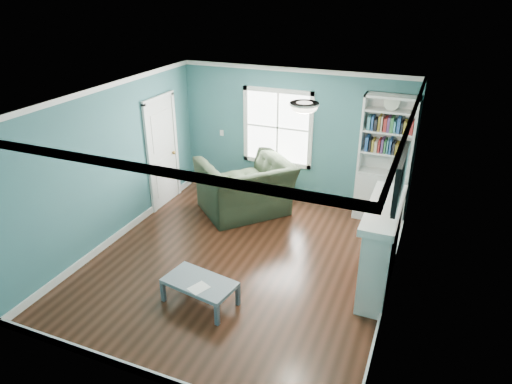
% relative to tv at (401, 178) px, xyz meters
% --- Properties ---
extents(floor, '(5.00, 5.00, 0.00)m').
position_rel_tv_xyz_m(floor, '(-2.20, -0.20, -1.72)').
color(floor, black).
rests_on(floor, ground).
extents(room_walls, '(5.00, 5.00, 5.00)m').
position_rel_tv_xyz_m(room_walls, '(-2.20, -0.20, -0.14)').
color(room_walls, '#386A72').
rests_on(room_walls, ground).
extents(trim, '(4.50, 5.00, 2.60)m').
position_rel_tv_xyz_m(trim, '(-2.20, -0.20, -0.49)').
color(trim, white).
rests_on(trim, ground).
extents(window, '(1.40, 0.06, 1.50)m').
position_rel_tv_xyz_m(window, '(-2.50, 2.29, -0.27)').
color(window, white).
rests_on(window, room_walls).
extents(bookshelf, '(0.90, 0.35, 2.31)m').
position_rel_tv_xyz_m(bookshelf, '(-0.43, 2.10, -0.80)').
color(bookshelf, silver).
rests_on(bookshelf, ground).
extents(fireplace, '(0.44, 1.58, 1.30)m').
position_rel_tv_xyz_m(fireplace, '(-0.12, 0.00, -1.09)').
color(fireplace, black).
rests_on(fireplace, ground).
extents(tv, '(0.06, 1.10, 0.65)m').
position_rel_tv_xyz_m(tv, '(0.00, 0.00, 0.00)').
color(tv, black).
rests_on(tv, fireplace).
extents(door, '(0.12, 0.98, 2.17)m').
position_rel_tv_xyz_m(door, '(-4.42, 1.20, -0.65)').
color(door, silver).
rests_on(door, ground).
extents(ceiling_fixture, '(0.38, 0.38, 0.15)m').
position_rel_tv_xyz_m(ceiling_fixture, '(-1.30, -0.10, 0.82)').
color(ceiling_fixture, white).
rests_on(ceiling_fixture, room_walls).
extents(light_switch, '(0.08, 0.01, 0.12)m').
position_rel_tv_xyz_m(light_switch, '(-3.70, 2.28, -0.52)').
color(light_switch, white).
rests_on(light_switch, room_walls).
extents(recliner, '(1.81, 1.84, 1.37)m').
position_rel_tv_xyz_m(recliner, '(-2.80, 1.40, -1.04)').
color(recliner, black).
rests_on(recliner, ground).
extents(coffee_table, '(1.05, 0.68, 0.35)m').
position_rel_tv_xyz_m(coffee_table, '(-2.30, -1.30, -1.42)').
color(coffee_table, '#4D535D').
rests_on(coffee_table, ground).
extents(paper_sheet, '(0.28, 0.31, 0.00)m').
position_rel_tv_xyz_m(paper_sheet, '(-2.24, -1.44, -1.37)').
color(paper_sheet, white).
rests_on(paper_sheet, coffee_table).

